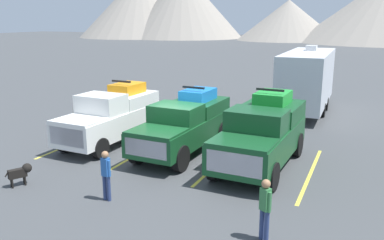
% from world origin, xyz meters
% --- Properties ---
extents(ground_plane, '(240.00, 240.00, 0.00)m').
position_xyz_m(ground_plane, '(0.00, 0.00, 0.00)').
color(ground_plane, '#3F4244').
extents(pickup_truck_a, '(2.23, 5.28, 2.60)m').
position_xyz_m(pickup_truck_a, '(-3.51, 0.85, 1.19)').
color(pickup_truck_a, white).
rests_on(pickup_truck_a, ground).
extents(pickup_truck_b, '(2.27, 5.52, 2.54)m').
position_xyz_m(pickup_truck_b, '(-0.09, 0.95, 1.18)').
color(pickup_truck_b, '#144723').
rests_on(pickup_truck_b, ground).
extents(pickup_truck_c, '(2.40, 5.50, 2.73)m').
position_xyz_m(pickup_truck_c, '(3.16, 0.62, 1.25)').
color(pickup_truck_c, '#144723').
rests_on(pickup_truck_c, ground).
extents(lot_stripe_a, '(0.12, 5.50, 0.01)m').
position_xyz_m(lot_stripe_a, '(-4.95, 0.46, 0.00)').
color(lot_stripe_a, gold).
rests_on(lot_stripe_a, ground).
extents(lot_stripe_b, '(0.12, 5.50, 0.01)m').
position_xyz_m(lot_stripe_b, '(-1.65, 0.46, 0.00)').
color(lot_stripe_b, gold).
rests_on(lot_stripe_b, ground).
extents(lot_stripe_c, '(0.12, 5.50, 0.01)m').
position_xyz_m(lot_stripe_c, '(1.65, 0.46, 0.00)').
color(lot_stripe_c, gold).
rests_on(lot_stripe_c, ground).
extents(lot_stripe_d, '(0.12, 5.50, 0.01)m').
position_xyz_m(lot_stripe_d, '(4.95, 0.46, 0.00)').
color(lot_stripe_d, gold).
rests_on(lot_stripe_d, ground).
extents(camper_trailer_a, '(2.49, 8.65, 3.73)m').
position_xyz_m(camper_trailer_a, '(3.25, 10.27, 1.97)').
color(camper_trailer_a, silver).
rests_on(camper_trailer_a, ground).
extents(person_a, '(0.31, 0.28, 1.58)m').
position_xyz_m(person_a, '(4.54, -4.50, 0.91)').
color(person_a, navy).
rests_on(person_a, ground).
extents(person_b, '(0.34, 0.21, 1.53)m').
position_xyz_m(person_b, '(-0.27, -4.16, 0.88)').
color(person_b, navy).
rests_on(person_b, ground).
extents(dog, '(0.53, 0.77, 0.70)m').
position_xyz_m(dog, '(-3.45, -4.33, 0.47)').
color(dog, black).
rests_on(dog, ground).
extents(mountain_ridge, '(140.21, 44.90, 17.96)m').
position_xyz_m(mountain_ridge, '(-3.77, 91.75, 7.65)').
color(mountain_ridge, gray).
rests_on(mountain_ridge, ground).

